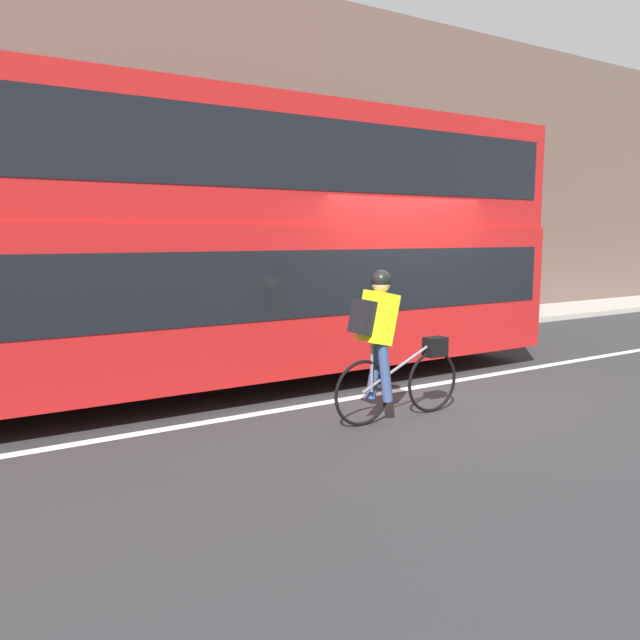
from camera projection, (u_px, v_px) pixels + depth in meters
ground_plane at (430, 392)px, 8.07m from camera, size 80.00×80.00×0.00m
road_center_line at (416, 387)px, 8.29m from camera, size 50.00×0.14×0.01m
sidewalk_curb at (271, 339)px, 11.80m from camera, size 60.00×1.88×0.12m
building_facade at (244, 163)px, 12.26m from camera, size 60.00×0.30×6.83m
bus at (224, 234)px, 8.13m from camera, size 9.43×2.53×3.64m
cyclist_on_bike at (387, 341)px, 6.69m from camera, size 1.69×0.32×1.65m
trash_bin at (353, 304)px, 12.60m from camera, size 0.48×0.48×1.03m
street_sign_post at (245, 255)px, 11.21m from camera, size 0.36×0.09×2.77m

